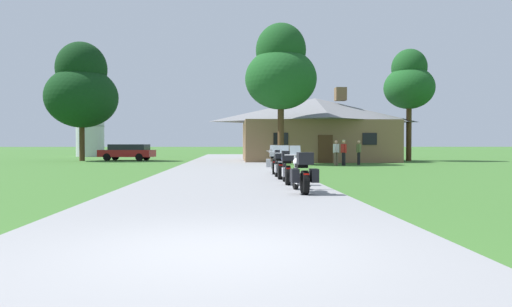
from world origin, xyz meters
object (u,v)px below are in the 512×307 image
at_px(tree_right_of_lodge, 409,82).
at_px(parked_red_suv_far_left, 128,152).
at_px(motorcycle_black_third_in_row, 279,164).
at_px(bystander_olive_shirt_beside_signpost, 359,151).
at_px(motorcycle_white_nearest_to_camera, 301,173).
at_px(bystander_white_shirt_by_tree, 336,151).
at_px(metal_silo_distant, 90,123).
at_px(tree_by_lodge_front, 281,71).
at_px(tree_left_far, 82,89).
at_px(bystander_red_shirt_near_lodge, 344,151).
at_px(motorcycle_silver_farthest_in_row, 274,162).
at_px(motorcycle_blue_second_in_row, 286,167).

bearing_deg(tree_right_of_lodge, parked_red_suv_far_left, 174.59).
xyz_separation_m(motorcycle_black_third_in_row, bystander_olive_shirt_beside_signpost, (6.76, 13.18, 0.31)).
distance_m(motorcycle_white_nearest_to_camera, bystander_white_shirt_by_tree, 18.94).
distance_m(motorcycle_white_nearest_to_camera, motorcycle_black_third_in_row, 5.51).
bearing_deg(metal_silo_distant, tree_by_lodge_front, -48.51).
height_order(tree_left_far, parked_red_suv_far_left, tree_left_far).
bearing_deg(parked_red_suv_far_left, tree_by_lodge_front, -115.24).
bearing_deg(bystander_olive_shirt_beside_signpost, motorcycle_black_third_in_row, -171.69).
bearing_deg(motorcycle_white_nearest_to_camera, bystander_red_shirt_near_lodge, 70.86).
distance_m(tree_by_lodge_front, parked_red_suv_far_left, 16.15).
bearing_deg(bystander_olive_shirt_beside_signpost, tree_by_lodge_front, 115.04).
relative_size(bystander_olive_shirt_beside_signpost, tree_by_lodge_front, 0.17).
distance_m(motorcycle_silver_farthest_in_row, metal_silo_distant, 38.28).
relative_size(motorcycle_white_nearest_to_camera, tree_left_far, 0.21).
height_order(tree_by_lodge_front, metal_silo_distant, tree_by_lodge_front).
relative_size(motorcycle_black_third_in_row, bystander_white_shirt_by_tree, 1.25).
xyz_separation_m(motorcycle_white_nearest_to_camera, bystander_olive_shirt_beside_signpost, (6.67, 18.68, 0.32)).
bearing_deg(bystander_white_shirt_by_tree, motorcycle_silver_farthest_in_row, -151.19).
relative_size(bystander_white_shirt_by_tree, metal_silo_distant, 0.21).
relative_size(motorcycle_white_nearest_to_camera, bystander_white_shirt_by_tree, 1.25).
bearing_deg(tree_right_of_lodge, metal_silo_distant, 152.86).
relative_size(bystander_olive_shirt_beside_signpost, metal_silo_distant, 0.21).
distance_m(motorcycle_black_third_in_row, tree_by_lodge_front, 15.39).
height_order(tree_by_lodge_front, tree_right_of_lodge, tree_by_lodge_front).
height_order(tree_by_lodge_front, tree_left_far, tree_left_far).
bearing_deg(motorcycle_blue_second_in_row, metal_silo_distant, 116.94).
bearing_deg(motorcycle_black_third_in_row, bystander_white_shirt_by_tree, 67.95).
distance_m(motorcycle_black_third_in_row, tree_right_of_lodge, 24.97).
bearing_deg(bystander_red_shirt_near_lodge, tree_by_lodge_front, 44.82).
bearing_deg(tree_right_of_lodge, motorcycle_white_nearest_to_camera, -116.43).
xyz_separation_m(bystander_red_shirt_near_lodge, parked_red_suv_far_left, (-16.39, 10.50, -0.17)).
bearing_deg(bystander_olive_shirt_beside_signpost, bystander_white_shirt_by_tree, 139.65).
distance_m(motorcycle_white_nearest_to_camera, motorcycle_silver_farthest_in_row, 8.46).
bearing_deg(motorcycle_silver_farthest_in_row, bystander_white_shirt_by_tree, 66.36).
height_order(motorcycle_blue_second_in_row, bystander_red_shirt_near_lodge, bystander_red_shirt_near_lodge).
height_order(motorcycle_white_nearest_to_camera, bystander_white_shirt_by_tree, bystander_white_shirt_by_tree).
relative_size(tree_by_lodge_front, tree_right_of_lodge, 1.04).
height_order(bystander_olive_shirt_beside_signpost, metal_silo_distant, metal_silo_distant).
height_order(motorcycle_blue_second_in_row, tree_left_far, tree_left_far).
height_order(motorcycle_white_nearest_to_camera, bystander_red_shirt_near_lodge, bystander_red_shirt_near_lodge).
xyz_separation_m(motorcycle_white_nearest_to_camera, parked_red_suv_far_left, (-10.99, 28.22, 0.17)).
xyz_separation_m(motorcycle_blue_second_in_row, parked_red_suv_far_left, (-10.92, 25.18, 0.16)).
xyz_separation_m(motorcycle_silver_farthest_in_row, tree_by_lodge_front, (1.45, 11.18, 5.89)).
height_order(motorcycle_blue_second_in_row, tree_right_of_lodge, tree_right_of_lodge).
bearing_deg(tree_right_of_lodge, motorcycle_blue_second_in_row, -119.50).
height_order(motorcycle_silver_farthest_in_row, bystander_olive_shirt_beside_signpost, bystander_olive_shirt_beside_signpost).
height_order(motorcycle_silver_farthest_in_row, parked_red_suv_far_left, parked_red_suv_far_left).
distance_m(bystander_olive_shirt_beside_signpost, metal_silo_distant, 34.24).
bearing_deg(motorcycle_silver_farthest_in_row, motorcycle_blue_second_in_row, -86.95).
relative_size(tree_by_lodge_front, parked_red_suv_far_left, 2.02).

